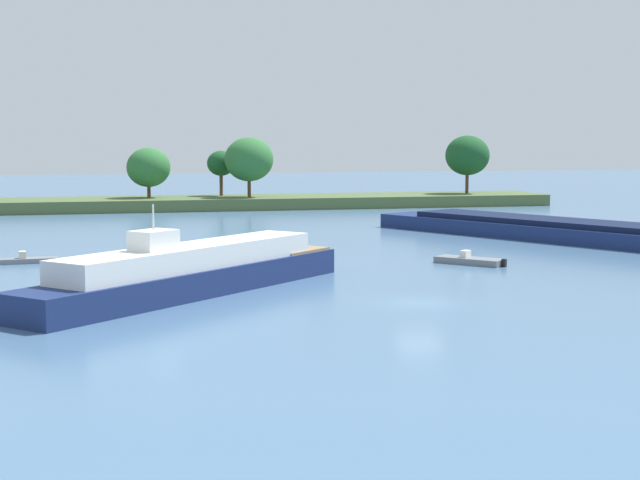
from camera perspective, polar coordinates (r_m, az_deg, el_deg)
ground_plane at (r=52.90m, az=5.92°, el=-3.73°), size 400.00×400.00×0.00m
treeline_island at (r=123.59m, az=-7.74°, el=3.06°), size 95.88×11.05×9.36m
small_motorboat at (r=72.58m, az=-17.55°, el=-1.16°), size 6.07×1.86×0.85m
cargo_barge at (r=86.44m, az=14.95°, el=0.53°), size 24.10×39.21×5.94m
fishing_skiff at (r=69.57m, az=8.88°, el=-1.21°), size 4.56×4.89×0.96m
white_riverboat at (r=55.79m, az=-7.60°, el=-1.85°), size 20.56×19.51×5.36m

